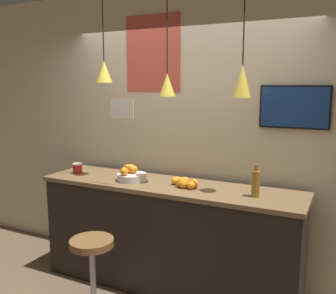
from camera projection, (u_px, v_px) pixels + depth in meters
The scene contains 13 objects.
back_wall at pixel (186, 134), 3.79m from camera, with size 8.00×0.06×2.90m.
service_counter at pixel (168, 236), 3.57m from camera, with size 2.50×0.62×1.03m.
bar_stool at pixel (93, 266), 3.17m from camera, with size 0.45×0.45×0.66m.
fruit_bowl at pixel (131, 175), 3.61m from camera, with size 0.29×0.29×0.15m.
orange_pile at pixel (184, 183), 3.38m from camera, with size 0.28×0.18×0.09m.
juice_bottle at pixel (256, 183), 3.07m from camera, with size 0.07×0.07×0.27m.
spread_jar at pixel (78, 168), 3.90m from camera, with size 0.10×0.10×0.10m.
pendant_lamp_left at pixel (104, 71), 3.60m from camera, with size 0.15×0.15×0.84m.
pendant_lamp_middle at pixel (167, 84), 3.32m from camera, with size 0.14×0.14×0.96m.
pendant_lamp_right at pixel (242, 81), 3.02m from camera, with size 0.15×0.15×0.96m.
mounted_tv at pixel (294, 107), 3.23m from camera, with size 0.59×0.04×0.37m.
hanging_menu_board at pixel (122, 109), 3.32m from camera, with size 0.24×0.01×0.17m.
wall_poster at pixel (152, 54), 3.78m from camera, with size 0.61×0.01×0.76m.
Camera 1 is at (1.50, -2.46, 1.95)m, focal length 40.00 mm.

